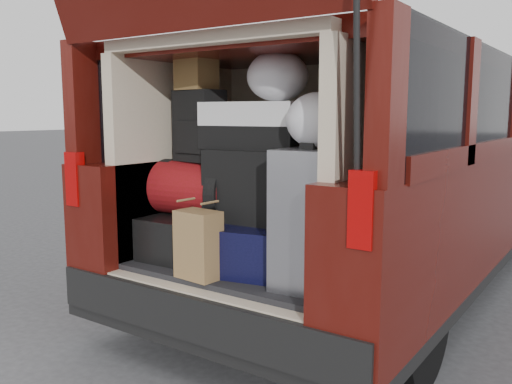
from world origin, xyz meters
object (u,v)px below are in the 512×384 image
backpack (199,126)px  kraft_bag (198,245)px  navy_hardshell (255,245)px  black_hardshell (197,235)px  twotone_duffel (256,126)px  black_soft_case (260,186)px  red_duffel (197,189)px  silver_roller (314,217)px

backpack → kraft_bag: bearing=-43.0°
kraft_bag → backpack: bearing=133.9°
navy_hardshell → backpack: (-0.41, 0.03, 0.64)m
black_hardshell → navy_hardshell: navy_hardshell is taller
twotone_duffel → kraft_bag: bearing=-105.8°
kraft_bag → backpack: size_ratio=0.86×
black_hardshell → black_soft_case: (0.43, 0.02, 0.32)m
kraft_bag → red_duffel: size_ratio=0.72×
kraft_bag → twotone_duffel: (0.08, 0.40, 0.59)m
black_soft_case → twotone_duffel: 0.33m
navy_hardshell → red_duffel: 0.50m
red_duffel → silver_roller: bearing=-9.7°
black_soft_case → twotone_duffel: (-0.05, 0.03, 0.32)m
red_duffel → black_soft_case: black_soft_case is taller
kraft_bag → red_duffel: (-0.28, 0.32, 0.23)m
red_duffel → kraft_bag: bearing=-52.9°
kraft_bag → backpack: backpack is taller
black_hardshell → silver_roller: silver_roller is taller
black_hardshell → backpack: bearing=14.8°
red_duffel → black_soft_case: 0.42m
black_soft_case → kraft_bag: bearing=-113.3°
navy_hardshell → twotone_duffel: twotone_duffel is taller
red_duffel → twotone_duffel: size_ratio=0.86×
black_soft_case → red_duffel: bearing=-178.1°
kraft_bag → black_soft_case: size_ratio=0.64×
black_hardshell → red_duffel: 0.28m
red_duffel → navy_hardshell: bearing=-4.4°
navy_hardshell → backpack: size_ratio=1.42×
navy_hardshell → black_soft_case: size_ratio=1.06×
twotone_duffel → silver_roller: bearing=-23.0°
black_hardshell → red_duffel: bearing=-46.0°
navy_hardshell → kraft_bag: (-0.13, -0.32, 0.05)m
silver_roller → black_soft_case: 0.43m
navy_hardshell → kraft_bag: 0.35m
silver_roller → black_hardshell: bearing=169.0°
kraft_bag → twotone_duffel: bearing=83.8°
backpack → black_soft_case: bearing=10.1°
black_hardshell → navy_hardshell: (0.43, -0.02, 0.00)m
kraft_bag → red_duffel: 0.49m
black_hardshell → navy_hardshell: bearing=-5.4°
silver_roller → kraft_bag: size_ratio=1.92×
black_soft_case → black_hardshell: bearing=179.0°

